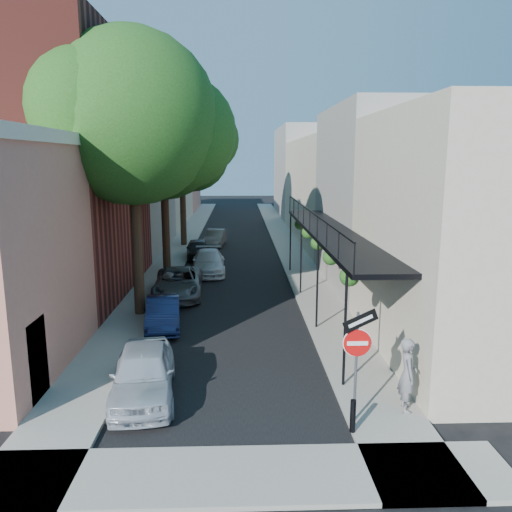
{
  "coord_description": "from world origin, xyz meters",
  "views": [
    {
      "loc": [
        0.36,
        -10.17,
        6.44
      ],
      "look_at": [
        1.0,
        8.53,
        2.8
      ],
      "focal_mm": 35.0,
      "sensor_mm": 36.0,
      "label": 1
    }
  ],
  "objects": [
    {
      "name": "parked_car_c",
      "position": [
        -2.57,
        12.91,
        0.66
      ],
      "size": [
        2.52,
        4.91,
        1.33
      ],
      "primitive_type": "imported",
      "rotation": [
        0.0,
        0.0,
        0.07
      ],
      "color": "#54585B",
      "rests_on": "ground"
    },
    {
      "name": "bollard",
      "position": [
        3.0,
        0.5,
        0.52
      ],
      "size": [
        0.14,
        0.14,
        0.8
      ],
      "primitive_type": "cylinder",
      "color": "black",
      "rests_on": "sidewalk_right"
    },
    {
      "name": "road_surface",
      "position": [
        0.0,
        30.0,
        0.01
      ],
      "size": [
        6.0,
        64.0,
        0.01
      ],
      "primitive_type": "cube",
      "color": "black",
      "rests_on": "ground"
    },
    {
      "name": "pedestrian",
      "position": [
        4.6,
        1.49,
        1.08
      ],
      "size": [
        0.55,
        0.76,
        1.92
      ],
      "primitive_type": "imported",
      "rotation": [
        0.0,
        0.0,
        1.44
      ],
      "color": "slate",
      "rests_on": "sidewalk_right"
    },
    {
      "name": "buildings_right",
      "position": [
        8.99,
        29.49,
        4.42
      ],
      "size": [
        9.8,
        55.0,
        10.0
      ],
      "color": "beige",
      "rests_on": "ground"
    },
    {
      "name": "parked_car_d",
      "position": [
        -1.4,
        17.84,
        0.65
      ],
      "size": [
        2.08,
        4.57,
        1.3
      ],
      "primitive_type": "imported",
      "rotation": [
        0.0,
        0.0,
        0.06
      ],
      "color": "silver",
      "rests_on": "ground"
    },
    {
      "name": "ground",
      "position": [
        0.0,
        0.0,
        0.0
      ],
      "size": [
        160.0,
        160.0,
        0.0
      ],
      "primitive_type": "plane",
      "color": "black",
      "rests_on": "ground"
    },
    {
      "name": "parked_car_a",
      "position": [
        -2.28,
        2.67,
        0.7
      ],
      "size": [
        2.14,
        4.31,
        1.41
      ],
      "primitive_type": "imported",
      "rotation": [
        0.0,
        0.0,
        0.12
      ],
      "color": "#B5BDC8",
      "rests_on": "ground"
    },
    {
      "name": "parked_car_e",
      "position": [
        -2.37,
        22.21,
        0.62
      ],
      "size": [
        1.85,
        3.8,
        1.25
      ],
      "primitive_type": "imported",
      "rotation": [
        0.0,
        0.0,
        0.1
      ],
      "color": "black",
      "rests_on": "ground"
    },
    {
      "name": "buildings_left",
      "position": [
        -9.3,
        28.76,
        4.94
      ],
      "size": [
        10.1,
        59.1,
        12.0
      ],
      "color": "#B96B5F",
      "rests_on": "ground"
    },
    {
      "name": "oak_mid",
      "position": [
        -3.42,
        18.23,
        7.06
      ],
      "size": [
        6.6,
        6.0,
        10.2
      ],
      "color": "black",
      "rests_on": "ground"
    },
    {
      "name": "sidewalk_cross",
      "position": [
        0.0,
        -1.0,
        0.06
      ],
      "size": [
        12.0,
        2.0,
        0.12
      ],
      "primitive_type": "cube",
      "color": "gray",
      "rests_on": "ground"
    },
    {
      "name": "parked_car_b",
      "position": [
        -2.6,
        8.43,
        0.59
      ],
      "size": [
        1.68,
        3.72,
        1.18
      ],
      "primitive_type": "imported",
      "rotation": [
        0.0,
        0.0,
        0.12
      ],
      "color": "#161F46",
      "rests_on": "ground"
    },
    {
      "name": "sidewalk_right",
      "position": [
        4.0,
        30.0,
        0.06
      ],
      "size": [
        2.0,
        64.0,
        0.12
      ],
      "primitive_type": "cube",
      "color": "gray",
      "rests_on": "ground"
    },
    {
      "name": "parked_car_f",
      "position": [
        -1.44,
        26.99,
        0.62
      ],
      "size": [
        1.68,
        3.87,
        1.24
      ],
      "primitive_type": "imported",
      "rotation": [
        0.0,
        0.0,
        -0.1
      ],
      "color": "slate",
      "rests_on": "ground"
    },
    {
      "name": "sign_post",
      "position": [
        3.16,
        0.97,
        2.04
      ],
      "size": [
        0.89,
        0.17,
        2.99
      ],
      "color": "#595B60",
      "rests_on": "ground"
    },
    {
      "name": "oak_far",
      "position": [
        -3.35,
        27.27,
        8.26
      ],
      "size": [
        7.7,
        7.0,
        11.9
      ],
      "color": "black",
      "rests_on": "ground"
    },
    {
      "name": "oak_near",
      "position": [
        -3.37,
        10.26,
        7.88
      ],
      "size": [
        7.48,
        6.8,
        11.42
      ],
      "color": "black",
      "rests_on": "ground"
    },
    {
      "name": "sidewalk_left",
      "position": [
        -4.0,
        30.0,
        0.06
      ],
      "size": [
        2.0,
        64.0,
        0.12
      ],
      "primitive_type": "cube",
      "color": "gray",
      "rests_on": "ground"
    }
  ]
}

